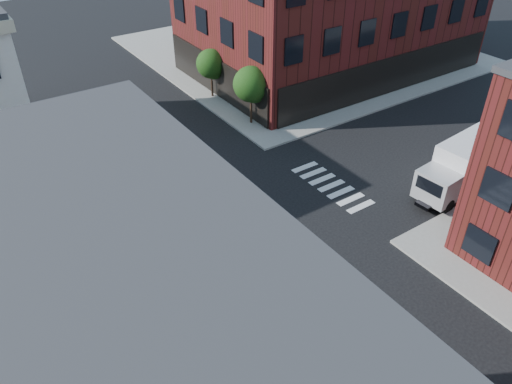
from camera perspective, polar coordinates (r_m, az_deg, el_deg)
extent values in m
plane|color=black|center=(28.77, -1.94, -3.71)|extent=(120.00, 120.00, 0.00)
cube|color=gray|center=(54.80, 5.03, 15.85)|extent=(30.00, 30.00, 0.15)
cube|color=#441511|center=(49.16, 8.76, 20.57)|extent=(25.00, 16.00, 12.00)
cylinder|color=black|center=(38.87, -0.56, 8.94)|extent=(0.18, 0.18, 1.47)
cylinder|color=black|center=(38.55, -0.57, 9.92)|extent=(0.12, 0.12, 1.47)
sphere|color=#15340E|center=(37.87, -0.58, 12.22)|extent=(2.69, 2.69, 2.69)
sphere|color=#15340E|center=(38.14, -0.18, 11.50)|extent=(1.85, 1.85, 1.85)
cylinder|color=black|center=(43.57, -5.04, 11.70)|extent=(0.18, 0.18, 1.33)
cylinder|color=black|center=(43.31, -5.08, 12.51)|extent=(0.12, 0.12, 1.33)
sphere|color=#15340E|center=(42.76, -5.19, 14.39)|extent=(2.43, 2.43, 2.43)
sphere|color=#15340E|center=(42.96, -4.79, 13.81)|extent=(1.67, 1.67, 1.67)
cylinder|color=black|center=(20.56, -8.06, -15.25)|extent=(0.12, 0.12, 4.60)
cylinder|color=black|center=(22.13, -7.62, -18.57)|extent=(0.28, 0.28, 0.30)
cube|color=#053819|center=(20.06, -6.84, -13.06)|extent=(1.10, 0.03, 0.22)
cube|color=#053819|center=(20.08, -9.06, -12.21)|extent=(0.03, 1.10, 0.22)
imported|color=black|center=(19.52, -7.66, -11.64)|extent=(0.22, 0.18, 1.10)
imported|color=black|center=(19.56, -9.20, -11.69)|extent=(0.18, 0.22, 1.10)
cube|color=silver|center=(33.75, 23.40, 3.47)|extent=(5.46, 2.74, 2.82)
cube|color=maroon|center=(33.36, 25.05, 2.63)|extent=(2.00, 0.22, 0.64)
cube|color=maroon|center=(34.18, 21.78, 4.29)|extent=(2.00, 0.22, 0.64)
cube|color=#B0B0B3|center=(31.31, 19.99, 0.69)|extent=(2.01, 2.34, 1.82)
cube|color=black|center=(30.49, 19.21, 0.60)|extent=(0.25, 1.73, 0.82)
cube|color=black|center=(33.62, 21.89, 0.78)|extent=(7.33, 1.56, 0.23)
cylinder|color=black|center=(31.47, 21.06, -1.51)|extent=(0.94, 0.40, 0.91)
cylinder|color=black|center=(32.20, 18.28, 0.03)|extent=(0.94, 0.40, 0.91)
cylinder|color=black|center=(34.01, 24.02, 0.61)|extent=(0.94, 0.40, 0.91)
cylinder|color=black|center=(34.68, 21.38, 2.00)|extent=(0.94, 0.40, 0.91)
cylinder|color=black|center=(35.76, 25.76, 1.85)|extent=(0.94, 0.40, 0.91)
cylinder|color=black|center=(36.40, 23.21, 3.16)|extent=(0.94, 0.40, 0.91)
cube|color=#FF350B|center=(24.24, -8.35, -13.36)|extent=(0.44, 0.44, 0.04)
cone|color=#FF350B|center=(24.00, -8.42, -12.85)|extent=(0.42, 0.42, 0.68)
cylinder|color=white|center=(23.93, -8.44, -12.69)|extent=(0.26, 0.26, 0.08)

